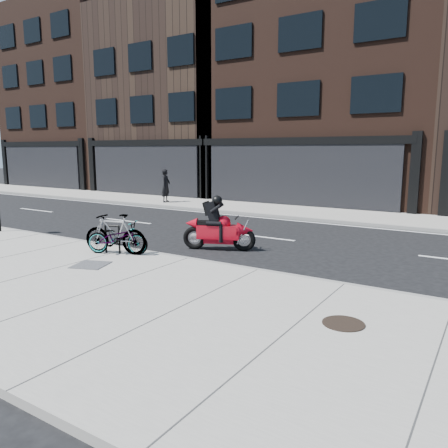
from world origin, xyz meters
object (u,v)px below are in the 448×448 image
Objects in this scene: pedestrian at (166,186)px; manhole_cover at (343,323)px; bicycle_rear at (115,234)px; motorcycle at (222,228)px; bike_rack at (112,237)px; utility_grate at (91,265)px; bicycle_front at (117,238)px.

pedestrian is 2.61× the size of manhole_cover.
manhole_cover is at bearing 61.39° from bicycle_rear.
pedestrian is (-8.16, 7.30, 0.35)m from motorcycle.
manhole_cover is (4.68, -3.76, -0.50)m from motorcycle.
bike_rack reaches higher than utility_grate.
bicycle_rear reaches higher than bicycle_front.
manhole_cover is at bearing -125.65° from bicycle_front.
bicycle_front is 2.19× the size of utility_grate.
manhole_cover is (6.43, -1.45, -0.42)m from bicycle_front.
pedestrian is at bearing 122.91° from bike_rack.
utility_grate is at bearing 177.33° from manhole_cover.
motorcycle reaches higher than bicycle_rear.
bike_rack is 0.19m from bicycle_front.
motorcycle is at bearing 141.19° from manhole_cover.
bicycle_front is 2.49× the size of manhole_cover.
pedestrian is at bearing -162.73° from bicycle_rear.
bicycle_rear is at bearing 167.48° from manhole_cover.
manhole_cover is at bearing -61.20° from motorcycle.
pedestrian is at bearing 139.25° from manhole_cover.
bicycle_front is 1.27m from utility_grate.
motorcycle is 3.80m from utility_grate.
pedestrian reaches higher than utility_grate.
manhole_cover is (12.84, -11.06, -0.85)m from pedestrian.
bicycle_front is 0.96× the size of pedestrian.
manhole_cover is (6.61, -1.45, -0.44)m from bike_rack.
bicycle_rear is at bearing -161.23° from pedestrian.
motorcycle is at bearing 67.18° from utility_grate.
motorcycle is 10.95m from pedestrian.
bicycle_rear is at bearing 0.00° from bike_rack.
bike_rack is 0.44× the size of pedestrian.
bicycle_front is at bearing 73.91° from bicycle_rear.
pedestrian is at bearing 115.79° from motorcycle.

